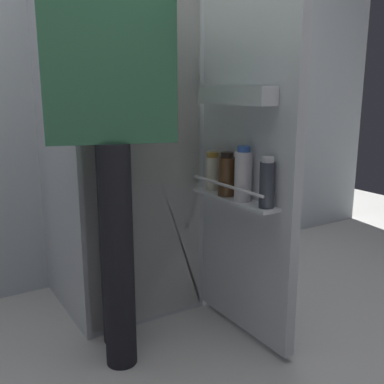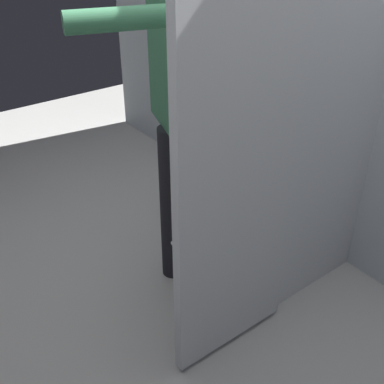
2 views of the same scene
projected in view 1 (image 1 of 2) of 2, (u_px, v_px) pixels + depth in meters
The scene contains 4 objects.
ground_plane at pixel (176, 347), 1.87m from camera, with size 6.29×6.29×0.00m, color silver.
kitchen_wall at pixel (86, 34), 2.33m from camera, with size 4.40×0.10×2.67m, color silver.
refrigerator at pixel (125, 125), 2.10m from camera, with size 0.64×1.20×1.78m.
person at pixel (112, 89), 1.61m from camera, with size 0.58×0.85×1.74m.
Camera 1 is at (-0.83, -1.45, 1.06)m, focal length 41.74 mm.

